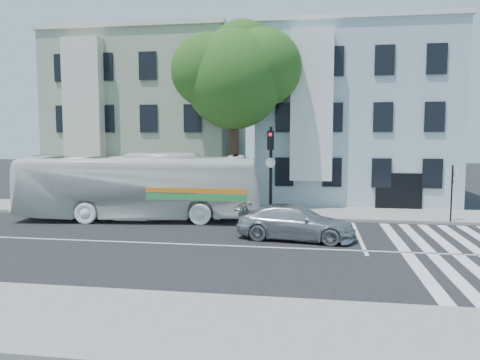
# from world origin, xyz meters

# --- Properties ---
(ground) EXTENTS (120.00, 120.00, 0.00)m
(ground) POSITION_xyz_m (0.00, 0.00, 0.00)
(ground) COLOR black
(ground) RESTS_ON ground
(sidewalk_far) EXTENTS (80.00, 4.00, 0.15)m
(sidewalk_far) POSITION_xyz_m (0.00, 8.00, 0.07)
(sidewalk_far) COLOR gray
(sidewalk_far) RESTS_ON ground
(sidewalk_near) EXTENTS (80.00, 4.00, 0.15)m
(sidewalk_near) POSITION_xyz_m (0.00, -8.00, 0.07)
(sidewalk_near) COLOR gray
(sidewalk_near) RESTS_ON ground
(building_left) EXTENTS (12.00, 10.00, 11.00)m
(building_left) POSITION_xyz_m (-7.00, 15.00, 5.50)
(building_left) COLOR gray
(building_left) RESTS_ON ground
(building_right) EXTENTS (12.00, 10.00, 11.00)m
(building_right) POSITION_xyz_m (7.00, 15.00, 5.50)
(building_right) COLOR #A3B4C2
(building_right) RESTS_ON ground
(street_tree) EXTENTS (7.30, 5.90, 11.10)m
(street_tree) POSITION_xyz_m (0.06, 8.74, 7.83)
(street_tree) COLOR #2D2116
(street_tree) RESTS_ON ground
(bus) EXTENTS (4.31, 12.71, 3.47)m
(bus) POSITION_xyz_m (-4.33, 5.00, 1.74)
(bus) COLOR white
(bus) RESTS_ON ground
(sedan) EXTENTS (2.66, 5.18, 1.44)m
(sedan) POSITION_xyz_m (3.81, 1.63, 0.72)
(sedan) COLOR #ADB0B4
(sedan) RESTS_ON ground
(hedge) EXTENTS (8.53, 2.07, 0.70)m
(hedge) POSITION_xyz_m (-7.38, 6.30, 0.50)
(hedge) COLOR #23541B
(hedge) RESTS_ON sidewalk_far
(traffic_signal) EXTENTS (0.50, 0.55, 4.80)m
(traffic_signal) POSITION_xyz_m (2.35, 5.94, 3.10)
(traffic_signal) COLOR black
(traffic_signal) RESTS_ON ground
(far_sign_pole) EXTENTS (0.50, 0.16, 2.79)m
(far_sign_pole) POSITION_xyz_m (11.21, 6.14, 1.90)
(far_sign_pole) COLOR black
(far_sign_pole) RESTS_ON sidewalk_far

